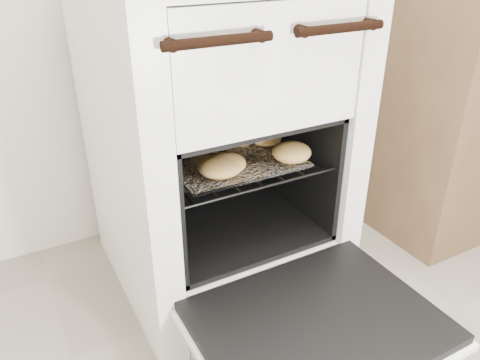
# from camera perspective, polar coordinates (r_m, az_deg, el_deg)

# --- Properties ---
(stove) EXTENTS (0.58, 0.65, 0.89)m
(stove) POSITION_cam_1_polar(r_m,az_deg,el_deg) (1.29, -3.03, 4.48)
(stove) COLOR white
(stove) RESTS_ON ground
(oven_door) EXTENTS (0.52, 0.41, 0.04)m
(oven_door) POSITION_cam_1_polar(r_m,az_deg,el_deg) (1.07, 9.40, -17.03)
(oven_door) COLOR black
(oven_door) RESTS_ON stove
(oven_rack) EXTENTS (0.42, 0.41, 0.01)m
(oven_rack) POSITION_cam_1_polar(r_m,az_deg,el_deg) (1.24, -1.72, 2.86)
(oven_rack) COLOR black
(oven_rack) RESTS_ON stove
(foil_sheet) EXTENTS (0.33, 0.29, 0.01)m
(foil_sheet) POSITION_cam_1_polar(r_m,az_deg,el_deg) (1.22, -1.31, 2.78)
(foil_sheet) COLOR white
(foil_sheet) RESTS_ON oven_rack
(baked_rolls) EXTENTS (0.35, 0.33, 0.05)m
(baked_rolls) POSITION_cam_1_polar(r_m,az_deg,el_deg) (1.21, -1.14, 3.91)
(baked_rolls) COLOR #E0A859
(baked_rolls) RESTS_ON foil_sheet
(counter) EXTENTS (0.89, 0.59, 0.89)m
(counter) POSITION_cam_1_polar(r_m,az_deg,el_deg) (1.94, 26.50, 9.88)
(counter) COLOR brown
(counter) RESTS_ON ground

